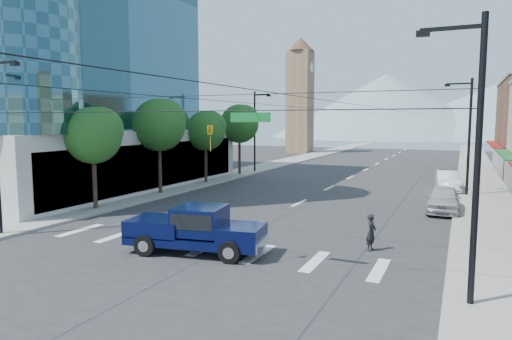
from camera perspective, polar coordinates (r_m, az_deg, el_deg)
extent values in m
plane|color=#28282B|center=(20.15, -7.88, -10.68)|extent=(160.00, 160.00, 0.00)
cube|color=gray|center=(60.82, 2.73, 0.80)|extent=(4.00, 120.00, 0.15)
cube|color=gray|center=(56.58, 25.94, -0.24)|extent=(4.00, 120.00, 0.15)
cube|color=#B7B7B2|center=(47.81, -26.14, 1.60)|extent=(29.00, 26.00, 5.00)
cube|color=#8C6B4C|center=(82.81, 5.53, 8.40)|extent=(4.00, 4.00, 18.00)
cone|color=brown|center=(83.82, 5.60, 15.39)|extent=(4.80, 4.80, 2.40)
cone|color=gray|center=(168.27, 15.89, 7.77)|extent=(80.00, 80.00, 22.00)
cone|color=gray|center=(176.55, 27.74, 6.56)|extent=(90.00, 90.00, 18.00)
cylinder|color=black|center=(31.20, -19.54, -0.69)|extent=(0.28, 0.28, 4.55)
sphere|color=#194C1A|center=(31.01, -19.71, 4.09)|extent=(3.64, 3.64, 3.64)
sphere|color=#194C1A|center=(30.94, -18.82, 4.86)|extent=(2.86, 2.86, 2.86)
cylinder|color=black|center=(36.50, -11.92, 0.94)|extent=(0.28, 0.28, 5.11)
sphere|color=#194C1A|center=(36.35, -12.03, 5.53)|extent=(4.09, 4.09, 4.09)
sphere|color=#194C1A|center=(36.36, -11.25, 6.17)|extent=(3.21, 3.21, 3.21)
cylinder|color=black|center=(42.34, -6.30, 1.37)|extent=(0.28, 0.28, 4.55)
sphere|color=#194C1A|center=(42.20, -6.34, 4.89)|extent=(3.64, 3.64, 3.64)
sphere|color=#194C1A|center=(42.25, -5.67, 5.44)|extent=(2.86, 2.86, 2.86)
cylinder|color=black|center=(48.45, -2.07, 2.35)|extent=(0.28, 0.28, 5.11)
sphere|color=#194C1A|center=(48.34, -2.09, 5.80)|extent=(4.09, 4.09, 4.09)
sphere|color=#194C1A|center=(48.43, -1.50, 6.28)|extent=(3.21, 3.21, 3.21)
cylinder|color=black|center=(15.33, 25.94, 0.58)|extent=(0.20, 0.20, 9.00)
cylinder|color=black|center=(18.45, -9.84, 7.26)|extent=(21.60, 0.04, 0.04)
imported|color=gold|center=(17.66, -5.74, 3.96)|extent=(0.16, 0.20, 1.00)
cube|color=#0C6626|center=(16.86, -0.74, 6.60)|extent=(1.60, 0.06, 0.35)
cylinder|color=black|center=(50.89, -0.17, 4.73)|extent=(0.20, 0.20, 9.00)
cube|color=black|center=(50.58, 0.77, 9.37)|extent=(1.80, 0.12, 0.12)
cube|color=black|center=(50.26, 1.62, 9.27)|extent=(0.40, 0.25, 0.18)
cylinder|color=black|center=(38.29, 25.11, 3.65)|extent=(0.20, 0.20, 9.00)
cube|color=black|center=(38.36, 24.03, 9.83)|extent=(1.80, 0.12, 0.12)
cube|color=black|center=(38.38, 22.81, 9.73)|extent=(0.40, 0.25, 0.18)
cube|color=#070E3A|center=(20.56, -7.53, -8.58)|extent=(6.33, 3.13, 0.39)
cube|color=#070E3A|center=(19.73, -1.74, -7.83)|extent=(2.07, 2.34, 0.61)
cube|color=#070E3A|center=(20.27, -6.99, -6.22)|extent=(2.39, 2.34, 1.21)
cube|color=black|center=(20.24, -7.00, -5.92)|extent=(2.18, 2.34, 0.66)
cube|color=#070E3A|center=(21.17, -11.98, -6.84)|extent=(2.85, 2.57, 0.72)
cube|color=silver|center=(19.62, 0.75, -9.25)|extent=(0.46, 2.09, 0.39)
cube|color=silver|center=(21.88, -14.93, -7.82)|extent=(0.46, 2.09, 0.33)
cylinder|color=black|center=(18.99, -3.32, -10.23)|extent=(0.97, 0.47, 0.92)
cylinder|color=black|center=(20.91, -1.47, -8.67)|extent=(0.97, 0.47, 0.92)
cylinder|color=black|center=(20.51, -13.71, -9.15)|extent=(0.97, 0.47, 0.92)
cylinder|color=black|center=(22.30, -11.09, -7.84)|extent=(0.97, 0.47, 0.92)
imported|color=black|center=(21.28, 14.22, -7.55)|extent=(0.50, 0.67, 1.68)
imported|color=silver|center=(31.45, 22.37, -3.39)|extent=(2.08, 4.97, 1.68)
imported|color=white|center=(40.79, 22.87, -1.30)|extent=(2.24, 5.22, 1.67)
imported|color=#343437|center=(43.02, 22.95, -1.13)|extent=(2.09, 4.83, 1.38)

